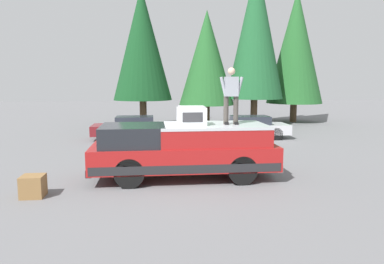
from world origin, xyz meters
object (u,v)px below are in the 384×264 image
object	(u,v)px
compressor_unit	(192,116)
parked_car_silver	(248,127)
parked_car_maroon	(133,128)
pickup_truck	(184,150)
person_on_truck_bed	(231,94)
wooden_crate	(33,186)

from	to	relation	value
compressor_unit	parked_car_silver	xyz separation A→B (m)	(7.66, -3.79, -1.35)
parked_car_silver	parked_car_maroon	xyz separation A→B (m)	(0.47, 5.91, 0.00)
pickup_truck	person_on_truck_bed	distance (m)	2.19
pickup_truck	compressor_unit	xyz separation A→B (m)	(-0.15, -0.21, 1.05)
pickup_truck	parked_car_maroon	bearing A→B (deg)	13.47
compressor_unit	person_on_truck_bed	size ratio (longest dim) A/B	0.50
parked_car_maroon	wooden_crate	size ratio (longest dim) A/B	7.32
parked_car_silver	parked_car_maroon	distance (m)	5.93
pickup_truck	wooden_crate	bearing A→B (deg)	109.52
person_on_truck_bed	parked_car_silver	distance (m)	8.26
wooden_crate	parked_car_silver	bearing A→B (deg)	-41.84
person_on_truck_bed	wooden_crate	distance (m)	6.02
compressor_unit	wooden_crate	bearing A→B (deg)	106.83
wooden_crate	compressor_unit	bearing A→B (deg)	-73.17
parked_car_maroon	parked_car_silver	bearing A→B (deg)	-94.54
pickup_truck	parked_car_silver	xyz separation A→B (m)	(7.51, -4.00, -0.29)
wooden_crate	person_on_truck_bed	bearing A→B (deg)	-76.09
pickup_truck	wooden_crate	world-z (taller)	pickup_truck
person_on_truck_bed	wooden_crate	world-z (taller)	person_on_truck_bed
person_on_truck_bed	parked_car_silver	bearing A→B (deg)	-18.83
pickup_truck	parked_car_maroon	xyz separation A→B (m)	(7.98, 1.91, -0.29)
pickup_truck	compressor_unit	bearing A→B (deg)	-124.95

